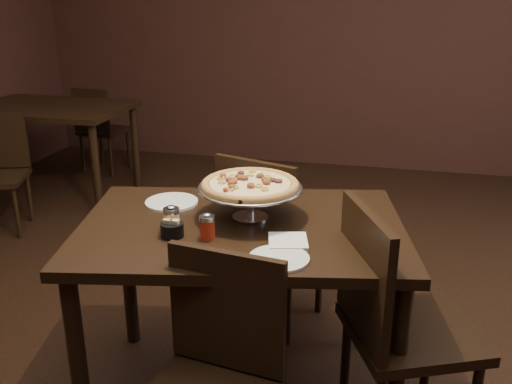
# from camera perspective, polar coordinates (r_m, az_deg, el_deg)

# --- Properties ---
(room) EXTENTS (6.04, 7.04, 2.84)m
(room) POSITION_cam_1_polar(r_m,az_deg,el_deg) (2.26, 0.53, 11.44)
(room) COLOR black
(room) RESTS_ON ground
(dining_table) EXTENTS (1.46, 1.11, 0.82)m
(dining_table) POSITION_cam_1_polar(r_m,az_deg,el_deg) (2.37, -1.47, -5.66)
(dining_table) COLOR black
(dining_table) RESTS_ON ground
(background_table) EXTENTS (1.27, 0.85, 0.79)m
(background_table) POSITION_cam_1_polar(r_m,az_deg,el_deg) (5.11, -19.78, 6.97)
(background_table) COLOR black
(background_table) RESTS_ON ground
(pizza_stand) EXTENTS (0.43, 0.43, 0.18)m
(pizza_stand) POSITION_cam_1_polar(r_m,az_deg,el_deg) (2.33, -0.60, 0.70)
(pizza_stand) COLOR #B7B8BE
(pizza_stand) RESTS_ON dining_table
(parmesan_shaker) EXTENTS (0.06, 0.06, 0.11)m
(parmesan_shaker) POSITION_cam_1_polar(r_m,az_deg,el_deg) (2.26, -8.45, -2.71)
(parmesan_shaker) COLOR #F3EFBD
(parmesan_shaker) RESTS_ON dining_table
(pepper_flake_shaker) EXTENTS (0.06, 0.06, 0.11)m
(pepper_flake_shaker) POSITION_cam_1_polar(r_m,az_deg,el_deg) (2.18, -4.89, -3.46)
(pepper_flake_shaker) COLOR maroon
(pepper_flake_shaker) RESTS_ON dining_table
(packet_caddy) EXTENTS (0.09, 0.09, 0.07)m
(packet_caddy) POSITION_cam_1_polar(r_m,az_deg,el_deg) (2.22, -8.40, -3.70)
(packet_caddy) COLOR black
(packet_caddy) RESTS_ON dining_table
(napkin_stack) EXTENTS (0.17, 0.17, 0.02)m
(napkin_stack) POSITION_cam_1_polar(r_m,az_deg,el_deg) (2.15, 3.21, -4.96)
(napkin_stack) COLOR white
(napkin_stack) RESTS_ON dining_table
(plate_left) EXTENTS (0.23, 0.23, 0.01)m
(plate_left) POSITION_cam_1_polar(r_m,az_deg,el_deg) (2.56, -8.44, -1.02)
(plate_left) COLOR silver
(plate_left) RESTS_ON dining_table
(plate_near) EXTENTS (0.22, 0.22, 0.01)m
(plate_near) POSITION_cam_1_polar(r_m,az_deg,el_deg) (2.03, 2.31, -6.66)
(plate_near) COLOR silver
(plate_near) RESTS_ON dining_table
(serving_spatula) EXTENTS (0.14, 0.14, 0.02)m
(serving_spatula) POSITION_cam_1_polar(r_m,az_deg,el_deg) (2.20, -0.78, -0.68)
(serving_spatula) COLOR #B7B8BE
(serving_spatula) RESTS_ON pizza_stand
(chair_far) EXTENTS (0.57, 0.57, 0.96)m
(chair_far) POSITION_cam_1_polar(r_m,az_deg,el_deg) (2.94, 1.21, -4.38)
(chair_far) COLOR black
(chair_far) RESTS_ON ground
(chair_near) EXTENTS (0.49, 0.49, 0.91)m
(chair_near) POSITION_cam_1_polar(r_m,az_deg,el_deg) (2.02, -4.35, -17.99)
(chair_near) COLOR black
(chair_near) RESTS_ON ground
(chair_side) EXTENTS (0.61, 0.61, 0.99)m
(chair_side) POSITION_cam_1_polar(r_m,az_deg,el_deg) (2.28, 13.57, -12.28)
(chair_side) COLOR black
(chair_side) RESTS_ON ground
(bg_chair_far) EXTENTS (0.43, 0.43, 0.84)m
(bg_chair_far) POSITION_cam_1_polar(r_m,az_deg,el_deg) (5.73, -15.37, 6.34)
(bg_chair_far) COLOR black
(bg_chair_far) RESTS_ON ground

